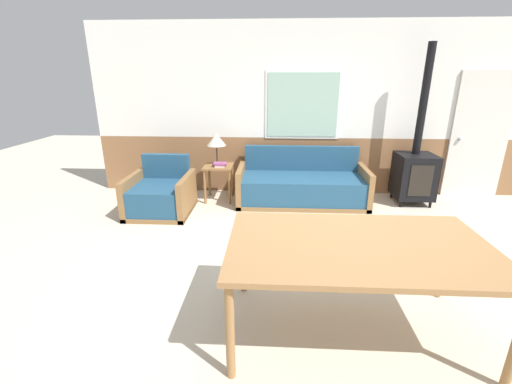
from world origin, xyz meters
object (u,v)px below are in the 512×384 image
(armchair, at_px, (161,196))
(wood_stove, at_px, (415,169))
(side_table, at_px, (219,173))
(couch, at_px, (302,187))
(dining_table, at_px, (358,251))
(table_lamp, at_px, (216,140))

(armchair, height_order, wood_stove, wood_stove)
(side_table, bearing_deg, armchair, -143.30)
(couch, xyz_separation_m, wood_stove, (1.72, 0.08, 0.28))
(couch, distance_m, dining_table, 2.91)
(armchair, bearing_deg, wood_stove, 3.72)
(armchair, bearing_deg, couch, 8.87)
(side_table, relative_size, table_lamp, 1.17)
(side_table, distance_m, table_lamp, 0.51)
(couch, height_order, armchair, couch)
(couch, distance_m, table_lamp, 1.51)
(wood_stove, bearing_deg, armchair, -170.91)
(couch, height_order, side_table, couch)
(armchair, relative_size, table_lamp, 1.80)
(table_lamp, relative_size, dining_table, 0.26)
(wood_stove, bearing_deg, dining_table, -117.51)
(dining_table, bearing_deg, table_lamp, 116.97)
(side_table, distance_m, dining_table, 3.28)
(armchair, relative_size, wood_stove, 0.37)
(couch, distance_m, wood_stove, 1.74)
(couch, distance_m, side_table, 1.32)
(armchair, relative_size, dining_table, 0.46)
(side_table, height_order, wood_stove, wood_stove)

